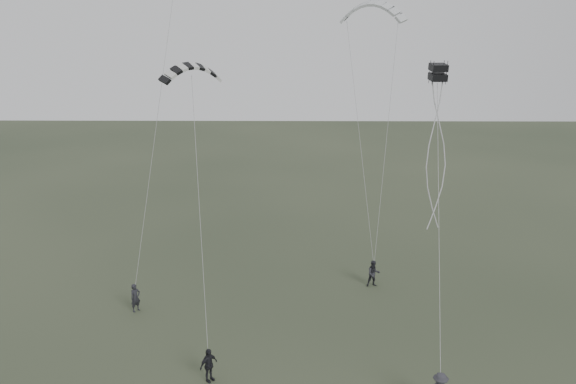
# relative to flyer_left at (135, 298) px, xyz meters

# --- Properties ---
(ground) EXTENTS (140.00, 140.00, 0.00)m
(ground) POSITION_rel_flyer_left_xyz_m (7.68, -4.71, -0.81)
(ground) COLOR #2C3625
(ground) RESTS_ON ground
(flyer_left) EXTENTS (0.68, 0.70, 1.62)m
(flyer_left) POSITION_rel_flyer_left_xyz_m (0.00, 0.00, 0.00)
(flyer_left) COLOR black
(flyer_left) RESTS_ON ground
(flyer_right) EXTENTS (0.89, 0.75, 1.66)m
(flyer_right) POSITION_rel_flyer_left_xyz_m (13.63, 3.26, 0.02)
(flyer_right) COLOR #242429
(flyer_right) RESTS_ON ground
(flyer_center) EXTENTS (0.92, 0.95, 1.60)m
(flyer_center) POSITION_rel_flyer_left_xyz_m (5.00, -6.36, -0.01)
(flyer_center) COLOR black
(flyer_center) RESTS_ON ground
(kite_pale_large) EXTENTS (4.46, 3.11, 1.93)m
(kite_pale_large) POSITION_rel_flyer_left_xyz_m (13.71, 9.32, 15.83)
(kite_pale_large) COLOR #B9BCBF
(kite_pale_large) RESTS_ON flyer_right
(kite_striped) EXTENTS (3.27, 2.59, 1.40)m
(kite_striped) POSITION_rel_flyer_left_xyz_m (3.54, 0.97, 12.52)
(kite_striped) COLOR black
(kite_striped) RESTS_ON flyer_center
(kite_box) EXTENTS (0.80, 0.88, 0.84)m
(kite_box) POSITION_rel_flyer_left_xyz_m (15.47, -1.35, 12.38)
(kite_box) COLOR black
(kite_box) RESTS_ON flyer_far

